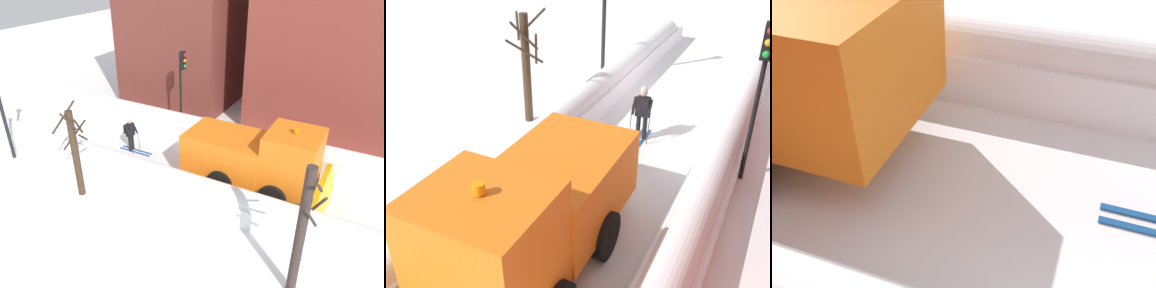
# 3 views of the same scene
# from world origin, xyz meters

# --- Properties ---
(snowbank_right) EXTENTS (1.10, 36.00, 1.25)m
(snowbank_right) POSITION_xyz_m (2.45, 10.00, 0.59)
(snowbank_right) COLOR white
(snowbank_right) RESTS_ON ground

